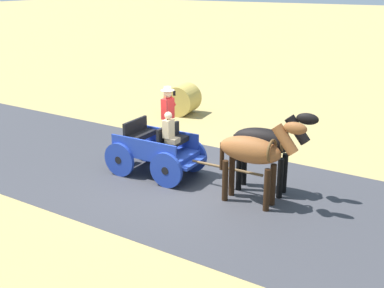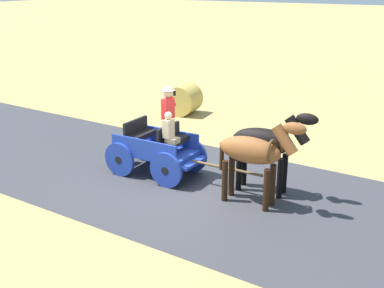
# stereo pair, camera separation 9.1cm
# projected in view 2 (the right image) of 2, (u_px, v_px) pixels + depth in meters

# --- Properties ---
(ground_plane) EXTENTS (200.00, 200.00, 0.00)m
(ground_plane) POSITION_uv_depth(u_px,v_px,m) (177.00, 182.00, 13.03)
(ground_plane) COLOR tan
(road_surface) EXTENTS (6.10, 160.00, 0.01)m
(road_surface) POSITION_uv_depth(u_px,v_px,m) (177.00, 182.00, 13.02)
(road_surface) COLOR #38383D
(road_surface) RESTS_ON ground
(horse_drawn_carriage) EXTENTS (1.49, 4.51, 2.50)m
(horse_drawn_carriage) POSITION_uv_depth(u_px,v_px,m) (158.00, 147.00, 13.31)
(horse_drawn_carriage) COLOR #1E3899
(horse_drawn_carriage) RESTS_ON ground
(horse_near_side) EXTENTS (0.70, 2.14, 2.21)m
(horse_near_side) POSITION_uv_depth(u_px,v_px,m) (267.00, 143.00, 12.00)
(horse_near_side) COLOR black
(horse_near_side) RESTS_ON ground
(horse_off_side) EXTENTS (0.60, 2.13, 2.21)m
(horse_off_side) POSITION_uv_depth(u_px,v_px,m) (254.00, 153.00, 11.35)
(horse_off_side) COLOR brown
(horse_off_side) RESTS_ON ground
(hay_bale) EXTENTS (1.25, 1.33, 1.20)m
(hay_bale) POSITION_uv_depth(u_px,v_px,m) (184.00, 99.00, 19.44)
(hay_bale) COLOR gold
(hay_bale) RESTS_ON ground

